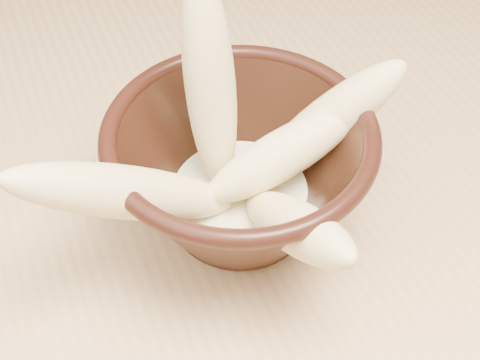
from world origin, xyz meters
name	(u,v)px	position (x,y,z in m)	size (l,w,h in m)	color
table	(424,175)	(0.00, 0.00, 0.67)	(1.20, 0.80, 0.75)	tan
bowl	(240,172)	(-0.23, -0.05, 0.81)	(0.20, 0.20, 0.11)	black
milk_puddle	(240,195)	(-0.23, -0.05, 0.79)	(0.11, 0.11, 0.02)	beige
banana_upright	(210,84)	(-0.23, -0.01, 0.87)	(0.04, 0.04, 0.17)	#EBDB8B
banana_left	(130,193)	(-0.31, -0.06, 0.84)	(0.04, 0.04, 0.19)	#EBDB8B
banana_right	(328,121)	(-0.15, -0.04, 0.84)	(0.04, 0.04, 0.14)	#EBDB8B
banana_across	(282,155)	(-0.20, -0.06, 0.83)	(0.04, 0.04, 0.13)	#EBDB8B
banana_front	(296,227)	(-0.21, -0.12, 0.82)	(0.04, 0.04, 0.14)	#EBDB8B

